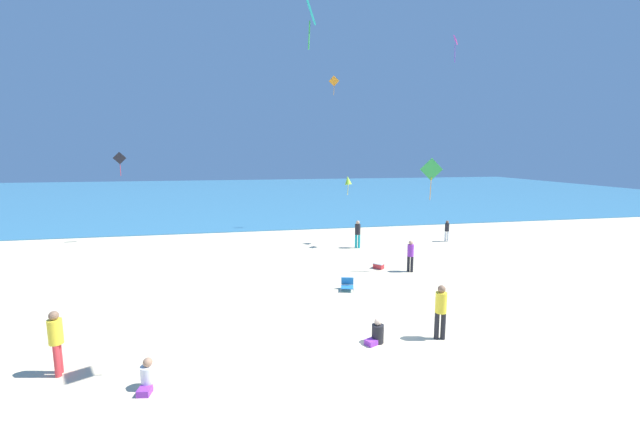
% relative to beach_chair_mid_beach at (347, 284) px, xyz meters
% --- Properties ---
extents(ground_plane, '(120.00, 120.00, 0.00)m').
position_rel_beach_chair_mid_beach_xyz_m(ground_plane, '(-0.66, 5.48, -0.24)').
color(ground_plane, beige).
extents(ocean_water, '(120.00, 60.00, 0.05)m').
position_rel_beach_chair_mid_beach_xyz_m(ocean_water, '(-0.66, 43.78, -0.22)').
color(ocean_water, teal).
rests_on(ocean_water, ground_plane).
extents(beach_chair_mid_beach, '(0.67, 0.72, 0.53)m').
position_rel_beach_chair_mid_beach_xyz_m(beach_chair_mid_beach, '(0.00, 0.00, 0.00)').
color(beach_chair_mid_beach, '#2370B2').
rests_on(beach_chair_mid_beach, ground_plane).
extents(cooler_box, '(0.57, 0.59, 0.28)m').
position_rel_beach_chair_mid_beach_xyz_m(cooler_box, '(2.40, 2.77, -0.10)').
color(cooler_box, red).
rests_on(cooler_box, ground_plane).
extents(person_0, '(0.39, 0.39, 1.75)m').
position_rel_beach_chair_mid_beach_xyz_m(person_0, '(-9.17, -4.85, 0.77)').
color(person_0, red).
rests_on(person_0, ground_plane).
extents(person_1, '(0.39, 0.39, 1.41)m').
position_rel_beach_chair_mid_beach_xyz_m(person_1, '(8.97, 7.86, 0.57)').
color(person_1, white).
rests_on(person_1, ground_plane).
extents(person_2, '(0.46, 0.46, 1.71)m').
position_rel_beach_chair_mid_beach_xyz_m(person_2, '(2.63, 7.25, 0.75)').
color(person_2, '#19ADB2').
rests_on(person_2, ground_plane).
extents(person_3, '(0.44, 0.44, 1.57)m').
position_rel_beach_chair_mid_beach_xyz_m(person_3, '(3.74, 1.95, 0.66)').
color(person_3, black).
rests_on(person_3, ground_plane).
extents(person_4, '(0.44, 0.44, 1.75)m').
position_rel_beach_chair_mid_beach_xyz_m(person_4, '(1.65, -4.94, 0.77)').
color(person_4, black).
rests_on(person_4, ground_plane).
extents(person_5, '(0.70, 0.57, 0.78)m').
position_rel_beach_chair_mid_beach_xyz_m(person_5, '(-0.38, -4.80, 0.05)').
color(person_5, black).
rests_on(person_5, ground_plane).
extents(person_6, '(0.43, 0.67, 0.79)m').
position_rel_beach_chair_mid_beach_xyz_m(person_6, '(-6.72, -5.99, 0.05)').
color(person_6, white).
rests_on(person_6, ground_plane).
extents(kite_magenta, '(0.30, 0.55, 1.51)m').
position_rel_beach_chair_mid_beach_xyz_m(kite_magenta, '(8.03, 6.27, 11.92)').
color(kite_magenta, '#DB3DA8').
extents(kite_teal, '(0.30, 0.87, 1.37)m').
position_rel_beach_chair_mid_beach_xyz_m(kite_teal, '(-2.70, -6.24, 8.82)').
color(kite_teal, '#1EADAD').
extents(kite_lime, '(0.62, 0.66, 1.24)m').
position_rel_beach_chair_mid_beach_xyz_m(kite_lime, '(2.32, 8.49, 3.85)').
color(kite_lime, '#99DB33').
extents(kite_black, '(0.78, 0.25, 1.52)m').
position_rel_beach_chair_mid_beach_xyz_m(kite_black, '(-11.88, 11.86, 5.21)').
color(kite_black, black).
extents(kite_orange, '(0.75, 0.23, 1.41)m').
position_rel_beach_chair_mid_beach_xyz_m(kite_orange, '(2.64, 13.81, 10.80)').
color(kite_orange, orange).
extents(kite_green, '(1.06, 0.30, 2.01)m').
position_rel_beach_chair_mid_beach_xyz_m(kite_green, '(4.59, 1.83, 4.75)').
color(kite_green, green).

